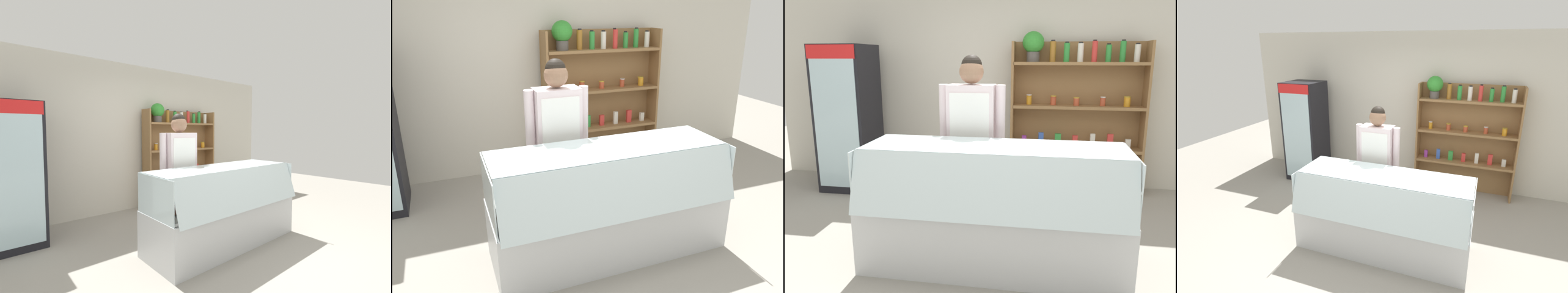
% 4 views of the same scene
% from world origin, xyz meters
% --- Properties ---
extents(ground_plane, '(12.00, 12.00, 0.00)m').
position_xyz_m(ground_plane, '(0.00, 0.00, 0.00)').
color(ground_plane, gray).
extents(back_wall, '(6.80, 0.10, 2.70)m').
position_xyz_m(back_wall, '(0.00, 2.25, 1.35)').
color(back_wall, beige).
rests_on(back_wall, ground).
extents(shelving_unit, '(1.63, 0.29, 2.00)m').
position_xyz_m(shelving_unit, '(0.73, 2.02, 1.13)').
color(shelving_unit, olive).
rests_on(shelving_unit, ground).
extents(deli_display_case, '(2.10, 0.81, 1.01)m').
position_xyz_m(deli_display_case, '(0.01, 0.01, 0.31)').
color(deli_display_case, silver).
rests_on(deli_display_case, ground).
extents(shop_clerk, '(0.62, 0.25, 1.71)m').
position_xyz_m(shop_clerk, '(-0.27, 0.60, 1.02)').
color(shop_clerk, '#4C4233').
rests_on(shop_clerk, ground).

